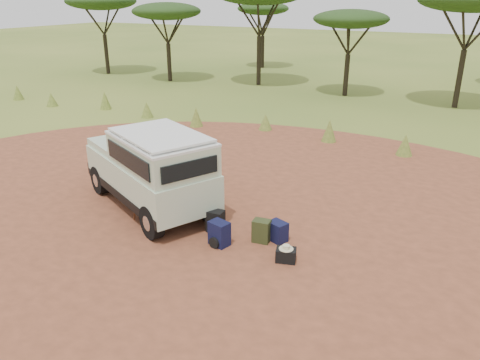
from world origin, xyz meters
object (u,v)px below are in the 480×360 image
at_px(walking_staff, 135,196).
at_px(duffel_navy, 278,231).
at_px(backpack_black, 215,221).
at_px(hard_case, 286,255).
at_px(safari_vehicle, 152,170).
at_px(backpack_navy, 219,234).
at_px(backpack_olive, 261,231).

xyz_separation_m(walking_staff, duffel_navy, (3.59, 0.84, -0.53)).
xyz_separation_m(backpack_black, hard_case, (2.10, -0.50, -0.13)).
bearing_deg(safari_vehicle, backpack_black, 15.43).
height_order(backpack_navy, hard_case, backpack_navy).
xyz_separation_m(safari_vehicle, backpack_olive, (3.47, -0.37, -0.82)).
distance_m(walking_staff, hard_case, 4.18).
bearing_deg(safari_vehicle, backpack_navy, 6.18).
relative_size(duffel_navy, hard_case, 1.13).
relative_size(backpack_navy, backpack_olive, 1.06).
bearing_deg(backpack_olive, safari_vehicle, 167.72).
xyz_separation_m(backpack_black, backpack_navy, (0.42, -0.54, 0.02)).
distance_m(backpack_navy, hard_case, 1.68).
bearing_deg(backpack_olive, duffel_navy, 28.18).
xyz_separation_m(walking_staff, backpack_black, (2.03, 0.56, -0.49)).
bearing_deg(hard_case, backpack_black, 150.18).
bearing_deg(backpack_olive, walking_staff, -175.39).
height_order(backpack_navy, backpack_olive, backpack_navy).
height_order(backpack_black, backpack_olive, backpack_black).
height_order(backpack_olive, hard_case, backpack_olive).
height_order(backpack_black, duffel_navy, backpack_black).
distance_m(safari_vehicle, backpack_navy, 2.94).
height_order(safari_vehicle, backpack_olive, safari_vehicle).
bearing_deg(backpack_black, backpack_navy, -55.66).
xyz_separation_m(walking_staff, hard_case, (4.13, 0.07, -0.62)).
xyz_separation_m(backpack_olive, hard_case, (0.86, -0.56, -0.13)).
distance_m(safari_vehicle, backpack_black, 2.42).
relative_size(backpack_black, backpack_olive, 1.00).
relative_size(safari_vehicle, duffel_navy, 10.08).
distance_m(safari_vehicle, duffel_navy, 3.90).
distance_m(walking_staff, duffel_navy, 3.72).
height_order(walking_staff, backpack_olive, walking_staff).
distance_m(backpack_black, duffel_navy, 1.59).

